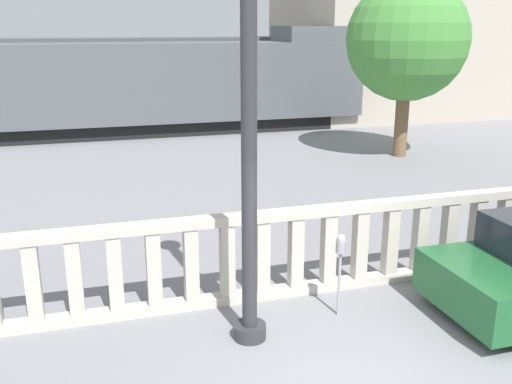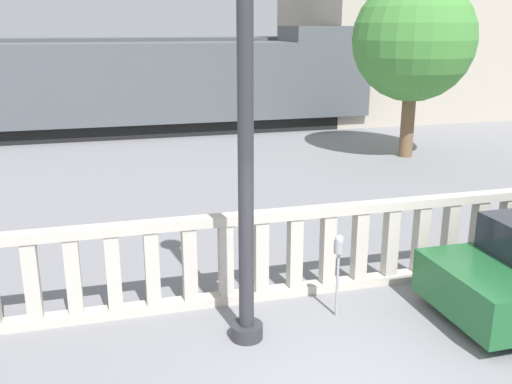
# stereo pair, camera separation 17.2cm
# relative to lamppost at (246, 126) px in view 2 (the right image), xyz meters

# --- Properties ---
(balustrade) EXTENTS (17.48, 0.24, 1.39)m
(balustrade) POSITION_rel_lamppost_xyz_m (0.77, 1.07, -2.17)
(balustrade) COLOR #BCB5A8
(balustrade) RESTS_ON ground
(lamppost) EXTENTS (0.44, 0.44, 5.29)m
(lamppost) POSITION_rel_lamppost_xyz_m (0.00, 0.00, 0.00)
(lamppost) COLOR #2D2D33
(lamppost) RESTS_ON ground
(parking_meter) EXTENTS (0.14, 0.14, 1.24)m
(parking_meter) POSITION_rel_lamppost_xyz_m (1.40, 0.25, -1.90)
(parking_meter) COLOR #99999E
(parking_meter) RESTS_ON ground
(train_near) EXTENTS (21.46, 2.87, 4.01)m
(train_near) POSITION_rel_lamppost_xyz_m (-1.76, 15.70, -1.06)
(train_near) COLOR black
(train_near) RESTS_ON ground
(train_far) EXTENTS (28.01, 2.92, 4.07)m
(train_far) POSITION_rel_lamppost_xyz_m (0.22, 23.27, -1.05)
(train_far) COLOR black
(train_far) RESTS_ON ground
(tree_left) EXTENTS (3.73, 3.73, 5.48)m
(tree_left) POSITION_rel_lamppost_xyz_m (7.67, 9.36, 0.73)
(tree_left) COLOR brown
(tree_left) RESTS_ON ground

